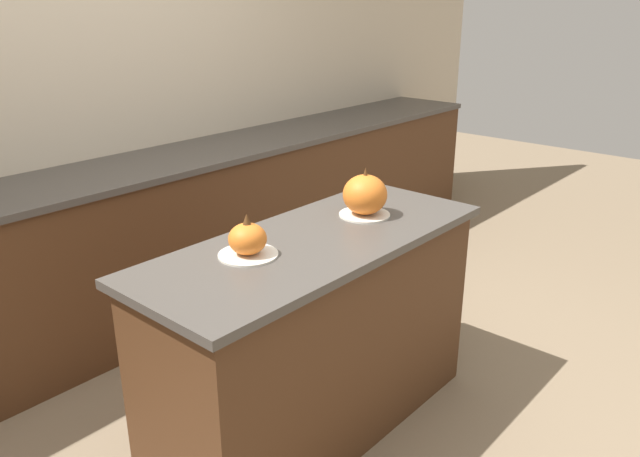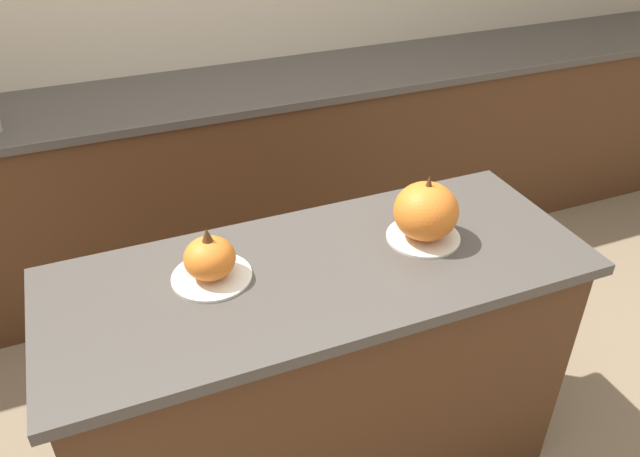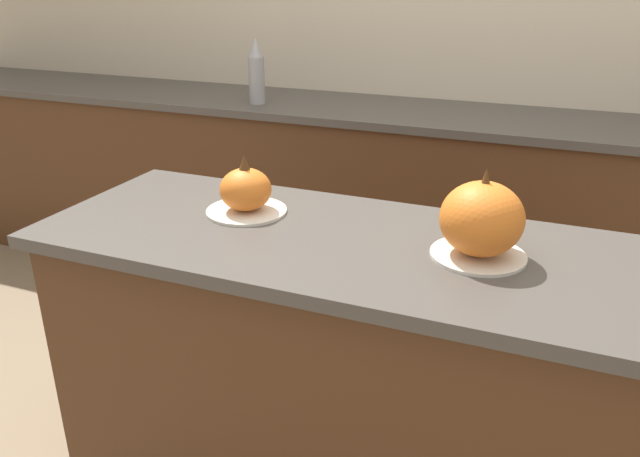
# 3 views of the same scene
# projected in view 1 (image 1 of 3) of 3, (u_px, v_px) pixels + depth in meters

# --- Properties ---
(ground_plane) EXTENTS (12.00, 12.00, 0.00)m
(ground_plane) POSITION_uv_depth(u_px,v_px,m) (316.00, 425.00, 2.74)
(ground_plane) COLOR #847056
(wall_back) EXTENTS (8.00, 0.06, 2.50)m
(wall_back) POSITION_uv_depth(u_px,v_px,m) (82.00, 99.00, 3.34)
(wall_back) COLOR beige
(wall_back) RESTS_ON ground_plane
(kitchen_island) EXTENTS (1.54, 0.61, 0.88)m
(kitchen_island) POSITION_uv_depth(u_px,v_px,m) (316.00, 336.00, 2.59)
(kitchen_island) COLOR #4C2D19
(kitchen_island) RESTS_ON ground_plane
(back_counter) EXTENTS (6.00, 0.60, 0.93)m
(back_counter) POSITION_uv_depth(u_px,v_px,m) (132.00, 250.00, 3.41)
(back_counter) COLOR #4C2D19
(back_counter) RESTS_ON ground_plane
(pumpkin_cake_left) EXTENTS (0.22, 0.22, 0.16)m
(pumpkin_cake_left) POSITION_uv_depth(u_px,v_px,m) (248.00, 241.00, 2.24)
(pumpkin_cake_left) COLOR silver
(pumpkin_cake_left) RESTS_ON kitchen_island
(pumpkin_cake_right) EXTENTS (0.22, 0.22, 0.21)m
(pumpkin_cake_right) POSITION_uv_depth(u_px,v_px,m) (365.00, 196.00, 2.65)
(pumpkin_cake_right) COLOR silver
(pumpkin_cake_right) RESTS_ON kitchen_island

